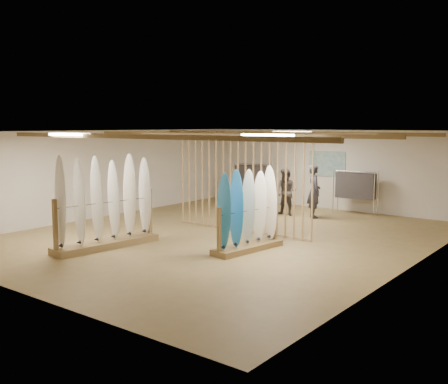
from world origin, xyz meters
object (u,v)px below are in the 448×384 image
Objects in this scene: rack_right at (248,224)px; shopper_b at (286,189)px; shopper_a at (314,188)px; clothing_rack_a at (252,177)px; rack_left at (106,217)px; clothing_rack_b at (356,186)px.

shopper_b is (-1.81, 4.77, 0.23)m from rack_right.
clothing_rack_a is at bearing 22.55° from shopper_a.
clothing_rack_a is at bearing 106.13° from rack_left.
rack_right is 1.38× the size of clothing_rack_b.
clothing_rack_a is at bearing 147.62° from shopper_b.
clothing_rack_a is 2.82m from shopper_b.
rack_left is at bearing -140.31° from rack_right.
rack_left reaches higher than shopper_b.
shopper_b is (-1.73, -1.56, -0.09)m from clothing_rack_b.
rack_left is at bearing -86.77° from clothing_rack_a.
clothing_rack_b is 0.76× the size of shopper_a.
rack_left is 1.43× the size of shopper_a.
rack_right reaches higher than shopper_b.
clothing_rack_a is 4.12m from clothing_rack_b.
clothing_rack_b is (-0.08, 6.33, 0.32)m from rack_right.
rack_right is 7.56m from clothing_rack_a.
shopper_a reaches higher than shopper_b.
rack_right is at bearing -92.08° from clothing_rack_b.
shopper_a is at bearing -123.02° from clothing_rack_b.
clothing_rack_b is at bearing -4.91° from clothing_rack_a.
rack_right is 5.04m from shopper_a.
clothing_rack_a is 3.57m from shopper_a.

